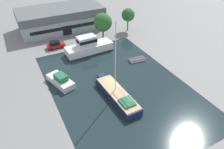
% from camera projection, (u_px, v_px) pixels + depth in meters
% --- Properties ---
extents(ground_plane, '(440.00, 440.00, 0.00)m').
position_uv_depth(ground_plane, '(118.00, 86.00, 39.84)').
color(ground_plane, slate).
extents(water_canal, '(23.07, 34.21, 0.01)m').
position_uv_depth(water_canal, '(118.00, 86.00, 39.84)').
color(water_canal, '#19282D').
rests_on(water_canal, ground).
extents(warehouse_building, '(22.86, 11.33, 5.65)m').
position_uv_depth(warehouse_building, '(61.00, 18.00, 60.41)').
color(warehouse_building, '#99A8B2').
rests_on(warehouse_building, ground).
extents(quay_tree_near_building, '(4.62, 4.62, 6.53)m').
position_uv_depth(quay_tree_near_building, '(103.00, 22.00, 54.10)').
color(quay_tree_near_building, brown).
rests_on(quay_tree_near_building, ground).
extents(quay_tree_by_water, '(3.48, 3.48, 6.14)m').
position_uv_depth(quay_tree_by_water, '(128.00, 15.00, 58.02)').
color(quay_tree_by_water, brown).
rests_on(quay_tree_by_water, ground).
extents(parked_car, '(4.16, 1.94, 1.65)m').
position_uv_depth(parked_car, '(55.00, 45.00, 51.60)').
color(parked_car, maroon).
rests_on(parked_car, ground).
extents(sailboat_moored, '(3.29, 11.95, 13.53)m').
position_uv_depth(sailboat_moored, '(117.00, 94.00, 36.77)').
color(sailboat_moored, '#19234C').
rests_on(sailboat_moored, water_canal).
extents(motor_cruiser, '(10.96, 4.00, 4.09)m').
position_uv_depth(motor_cruiser, '(89.00, 47.00, 49.32)').
color(motor_cruiser, white).
rests_on(motor_cruiser, water_canal).
extents(small_dinghy, '(3.76, 2.06, 0.49)m').
position_uv_depth(small_dinghy, '(137.00, 59.00, 47.12)').
color(small_dinghy, white).
rests_on(small_dinghy, water_canal).
extents(cabin_boat, '(4.04, 6.48, 2.20)m').
position_uv_depth(cabin_boat, '(61.00, 81.00, 39.89)').
color(cabin_boat, silver).
rests_on(cabin_boat, water_canal).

